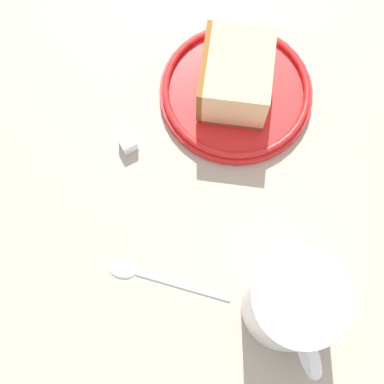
{
  "coord_description": "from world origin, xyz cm",
  "views": [
    {
      "loc": [
        11.6,
        17.63,
        55.26
      ],
      "look_at": [
        2.61,
        4.27,
        3.0
      ],
      "focal_mm": 49.12,
      "sensor_mm": 36.0,
      "label": 1
    }
  ],
  "objects_px": {
    "small_plate": "(236,91)",
    "sugar_cube": "(128,143)",
    "tea_mug": "(293,304)",
    "cake_slice": "(236,77)",
    "teaspoon": "(143,275)"
  },
  "relations": [
    {
      "from": "tea_mug",
      "to": "cake_slice",
      "type": "bearing_deg",
      "value": -113.06
    },
    {
      "from": "small_plate",
      "to": "sugar_cube",
      "type": "xyz_separation_m",
      "value": [
        0.14,
        -0.02,
        -0.0
      ]
    },
    {
      "from": "tea_mug",
      "to": "sugar_cube",
      "type": "bearing_deg",
      "value": -81.22
    },
    {
      "from": "tea_mug",
      "to": "sugar_cube",
      "type": "xyz_separation_m",
      "value": [
        0.04,
        -0.24,
        -0.04
      ]
    },
    {
      "from": "cake_slice",
      "to": "small_plate",
      "type": "bearing_deg",
      "value": 138.44
    },
    {
      "from": "teaspoon",
      "to": "tea_mug",
      "type": "bearing_deg",
      "value": 132.91
    },
    {
      "from": "cake_slice",
      "to": "teaspoon",
      "type": "xyz_separation_m",
      "value": [
        0.2,
        0.12,
        -0.04
      ]
    },
    {
      "from": "small_plate",
      "to": "cake_slice",
      "type": "height_order",
      "value": "cake_slice"
    },
    {
      "from": "sugar_cube",
      "to": "cake_slice",
      "type": "bearing_deg",
      "value": 174.39
    },
    {
      "from": "cake_slice",
      "to": "teaspoon",
      "type": "height_order",
      "value": "cake_slice"
    },
    {
      "from": "small_plate",
      "to": "cake_slice",
      "type": "bearing_deg",
      "value": -41.56
    },
    {
      "from": "tea_mug",
      "to": "sugar_cube",
      "type": "relative_size",
      "value": 6.8
    },
    {
      "from": "small_plate",
      "to": "sugar_cube",
      "type": "relative_size",
      "value": 10.62
    },
    {
      "from": "tea_mug",
      "to": "teaspoon",
      "type": "bearing_deg",
      "value": -47.09
    },
    {
      "from": "small_plate",
      "to": "tea_mug",
      "type": "bearing_deg",
      "value": 66.35
    }
  ]
}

